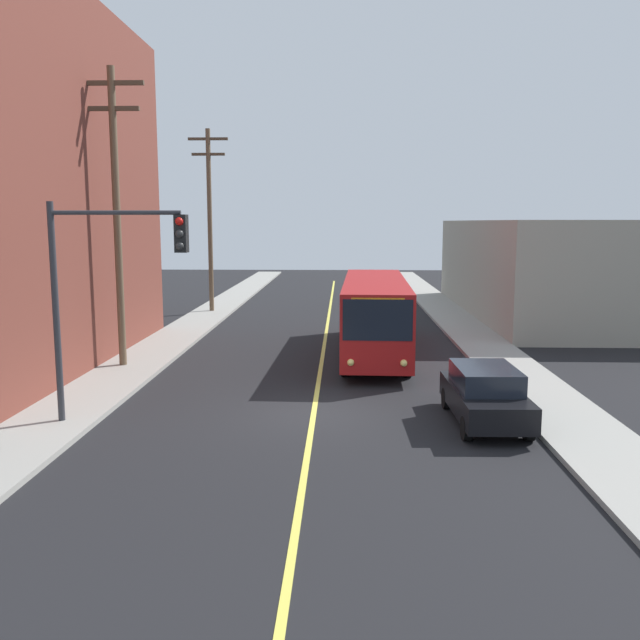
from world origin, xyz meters
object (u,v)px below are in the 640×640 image
utility_pole_mid (210,213)px  parked_car_black (485,394)px  traffic_signal_left_corner (110,271)px  city_bus (375,312)px  utility_pole_near (116,206)px

utility_pole_mid → parked_car_black: bearing=-62.0°
utility_pole_mid → traffic_signal_left_corner: (1.88, -23.39, -1.86)m
city_bus → parked_car_black: size_ratio=2.75×
traffic_signal_left_corner → utility_pole_mid: bearing=94.6°
parked_car_black → utility_pole_near: size_ratio=0.40×
city_bus → parked_car_black: city_bus is taller
utility_pole_near → traffic_signal_left_corner: 7.91m
parked_car_black → utility_pole_mid: size_ratio=0.40×
utility_pole_near → utility_pole_mid: 16.04m
parked_car_black → traffic_signal_left_corner: size_ratio=0.74×
city_bus → parked_car_black: 10.26m
traffic_signal_left_corner → utility_pole_near: bearing=106.8°
utility_pole_near → city_bus: bearing=17.6°
utility_pole_mid → traffic_signal_left_corner: utility_pole_mid is taller
city_bus → utility_pole_mid: bearing=126.3°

